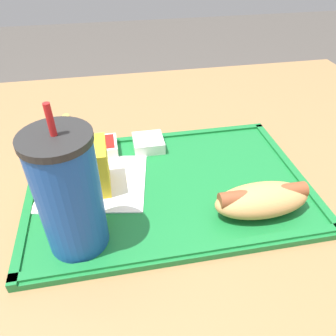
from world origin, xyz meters
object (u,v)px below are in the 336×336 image
object	(u,v)px
hot_dog_far	(262,199)
sauce_cup_mayo	(148,143)
fries_carton	(81,168)
sauce_cup_ketchup	(102,147)
soda_cup	(69,194)

from	to	relation	value
hot_dog_far	sauce_cup_mayo	xyz separation A→B (m)	(0.13, -0.19, -0.01)
hot_dog_far	fries_carton	distance (m)	0.26
sauce_cup_ketchup	sauce_cup_mayo	bearing A→B (deg)	177.91
sauce_cup_mayo	sauce_cup_ketchup	world-z (taller)	same
fries_carton	sauce_cup_mayo	xyz separation A→B (m)	(-0.11, -0.09, -0.03)
sauce_cup_mayo	sauce_cup_ketchup	distance (m)	0.08
hot_dog_far	sauce_cup_ketchup	size ratio (longest dim) A/B	2.56
soda_cup	sauce_cup_mayo	world-z (taller)	soda_cup
soda_cup	sauce_cup_mayo	size ratio (longest dim) A/B	3.68
fries_carton	sauce_cup_mayo	world-z (taller)	fries_carton
fries_carton	sauce_cup_ketchup	xyz separation A→B (m)	(-0.03, -0.09, -0.03)
soda_cup	hot_dog_far	size ratio (longest dim) A/B	1.44
hot_dog_far	fries_carton	xyz separation A→B (m)	(0.24, -0.10, 0.02)
hot_dog_far	fries_carton	bearing A→B (deg)	-21.83
soda_cup	sauce_cup_ketchup	bearing A→B (deg)	-100.15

